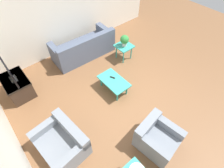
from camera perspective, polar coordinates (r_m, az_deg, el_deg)
name	(u,v)px	position (r m, az deg, el deg)	size (l,w,h in m)	color
ground_plane	(126,93)	(5.23, 4.49, -3.02)	(14.00, 14.00, 0.00)	brown
wall_right	(65,12)	(6.40, -15.19, 21.78)	(0.12, 7.20, 2.70)	silver
sofa	(84,48)	(6.33, -9.15, 11.49)	(1.00, 2.18, 0.87)	#4C566B
armchair	(157,138)	(4.30, 14.35, -16.61)	(0.96, 0.91, 0.69)	slate
loveseat	(63,142)	(4.29, -15.86, -17.90)	(1.20, 0.97, 0.69)	slate
coffee_table	(114,82)	(5.05, 0.57, 0.76)	(0.93, 0.55, 0.39)	teal
side_table_plant	(124,47)	(6.08, 3.95, 11.81)	(0.54, 0.54, 0.53)	teal
tv_stand_chest	(18,86)	(5.67, -28.43, -0.52)	(0.93, 0.64, 0.58)	#38281E
television	(9,72)	(5.31, -30.70, 3.52)	(0.89, 0.16, 0.61)	black
potted_plant	(125,40)	(5.90, 4.11, 14.16)	(0.29, 0.29, 0.39)	#B2ADA3
remote_control	(112,77)	(5.08, 0.16, 2.16)	(0.16, 0.10, 0.02)	black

